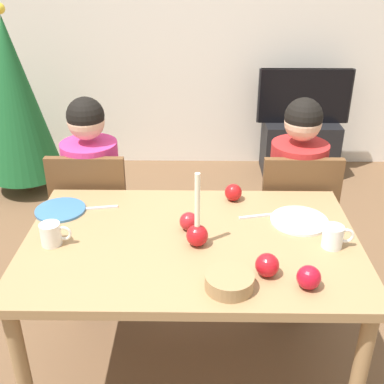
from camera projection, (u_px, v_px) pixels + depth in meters
The scene contains 22 objects.
ground_plane at pixel (191, 368), 2.35m from camera, with size 7.68×7.68×0.00m, color brown.
back_wall at pixel (196, 18), 4.07m from camera, with size 6.40×0.10×2.60m, color silver.
dining_table at pixel (191, 256), 2.04m from camera, with size 1.40×0.90×0.75m.
chair_left at pixel (94, 215), 2.66m from camera, with size 0.40×0.40×0.90m.
chair_right at pixel (294, 217), 2.65m from camera, with size 0.40×0.40×0.90m.
person_left_child at pixel (95, 203), 2.66m from camera, with size 0.30×0.30×1.17m.
person_right_child at pixel (294, 205), 2.65m from camera, with size 0.30×0.30×1.17m.
tv_stand at pixel (299, 148), 4.27m from camera, with size 0.64×0.40×0.48m, color black.
tv at pixel (305, 96), 4.06m from camera, with size 0.79×0.05×0.46m.
christmas_tree at pixel (15, 100), 3.75m from camera, with size 0.61×0.61×1.48m.
candle_centerpiece at pixel (197, 231), 1.94m from camera, with size 0.09×0.09×0.32m.
plate_left at pixel (60, 210), 2.22m from camera, with size 0.23×0.23×0.01m, color teal.
plate_right at pixel (299, 221), 2.13m from camera, with size 0.25×0.25×0.01m, color silver.
mug_left at pixel (52, 234), 1.95m from camera, with size 0.13×0.08×0.09m.
mug_right at pixel (334, 237), 1.94m from camera, with size 0.13×0.08×0.09m.
fork_left at pixel (98, 208), 2.24m from camera, with size 0.18×0.01×0.01m, color silver.
fork_right at pixel (258, 216), 2.17m from camera, with size 0.18×0.01×0.01m, color silver.
bowl_walnuts at pixel (229, 282), 1.71m from camera, with size 0.18×0.18×0.06m, color #99754C.
apple_near_candle at pixel (233, 192), 2.30m from camera, with size 0.08×0.08×0.08m, color #B41415.
apple_by_left_plate at pixel (309, 277), 1.70m from camera, with size 0.09×0.09×0.09m, color red.
apple_by_right_mug at pixel (189, 221), 2.06m from camera, with size 0.08×0.08×0.08m, color #AB1B21.
apple_far_edge at pixel (267, 265), 1.77m from camera, with size 0.09×0.09×0.09m, color #B5121B.
Camera 1 is at (0.03, -1.69, 1.84)m, focal length 44.89 mm.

